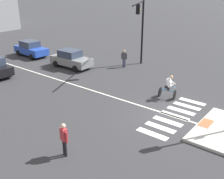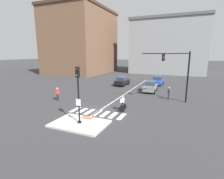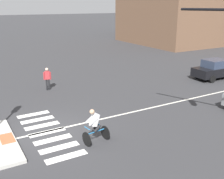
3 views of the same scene
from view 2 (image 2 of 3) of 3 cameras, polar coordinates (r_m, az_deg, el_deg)
ground_plane at (r=17.56m, az=-4.99°, el=-7.73°), size 300.00×300.00×0.00m
traffic_island at (r=15.04m, az=-10.68°, el=-11.03°), size 4.59×3.18×0.15m
tactile_pad_front at (r=15.98m, az=-8.20°, el=-9.24°), size 1.10×0.60×0.01m
signal_pole at (r=14.17m, az=-11.14°, el=-0.14°), size 0.44×0.38×4.70m
crosswalk_stripe_a at (r=18.89m, az=-12.11°, el=-6.52°), size 0.44×1.80×0.01m
crosswalk_stripe_b at (r=18.42m, az=-9.85°, el=-6.91°), size 0.44×1.80×0.01m
crosswalk_stripe_c at (r=17.98m, az=-7.48°, el=-7.31°), size 0.44×1.80×0.01m
crosswalk_stripe_d at (r=17.57m, az=-4.98°, el=-7.71°), size 0.44×1.80×0.01m
crosswalk_stripe_e at (r=17.19m, az=-2.36°, el=-8.12°), size 0.44×1.80×0.01m
crosswalk_stripe_f at (r=16.85m, az=0.37°, el=-8.53°), size 0.44×1.80×0.01m
crosswalk_stripe_g at (r=16.56m, az=3.21°, el=-8.93°), size 0.44×1.80×0.01m
lane_centre_line at (r=26.48m, az=5.04°, el=-1.00°), size 0.14×28.00×0.01m
traffic_light_mast at (r=21.85m, az=21.27°, el=6.39°), size 5.20×2.42×6.13m
building_corner_left at (r=58.15m, az=18.33°, el=13.36°), size 21.51×17.27×15.94m
building_corner_right at (r=55.05m, az=-10.01°, el=15.36°), size 15.71×21.11×18.78m
car_black_westbound_distant at (r=32.32m, az=3.39°, el=2.82°), size 1.94×4.15×1.64m
car_grey_eastbound_far at (r=27.57m, az=12.58°, el=0.98°), size 1.93×4.14×1.64m
car_blue_eastbound_distant at (r=33.79m, az=14.91°, el=2.83°), size 1.99×4.18×1.64m
cyclist at (r=17.85m, az=3.53°, el=-4.44°), size 0.82×1.18×1.68m
pedestrian_at_curb_left at (r=22.79m, az=-17.64°, el=-1.11°), size 0.29×0.54×1.67m
pedestrian_waiting_far_side at (r=23.40m, az=18.35°, el=-0.83°), size 0.36×0.50×1.67m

